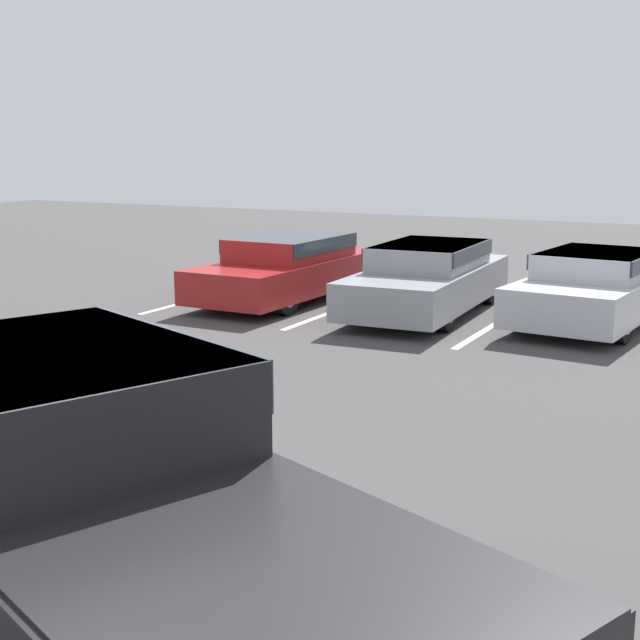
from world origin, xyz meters
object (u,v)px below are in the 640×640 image
object	(u,v)px
parked_sedan_c	(596,285)
wheel_stop_curb	(400,274)
parked_sedan_a	(289,266)
parked_sedan_b	(428,276)
pickup_truck	(75,505)

from	to	relation	value
parked_sedan_c	wheel_stop_curb	xyz separation A→B (m)	(-4.86, 3.31, -0.58)
parked_sedan_a	parked_sedan_b	xyz separation A→B (m)	(2.84, -0.04, 0.00)
parked_sedan_a	parked_sedan_c	distance (m)	5.66
wheel_stop_curb	pickup_truck	bearing A→B (deg)	-74.78
parked_sedan_c	wheel_stop_curb	world-z (taller)	parked_sedan_c
pickup_truck	parked_sedan_c	world-z (taller)	pickup_truck
parked_sedan_a	parked_sedan_c	bearing A→B (deg)	94.74
pickup_truck	wheel_stop_curb	bearing A→B (deg)	127.61
pickup_truck	parked_sedan_a	bearing A→B (deg)	135.86
parked_sedan_b	parked_sedan_c	distance (m)	2.83
parked_sedan_b	pickup_truck	bearing A→B (deg)	7.43
wheel_stop_curb	parked_sedan_a	bearing A→B (deg)	-102.38
parked_sedan_c	parked_sedan_a	bearing A→B (deg)	-80.92
pickup_truck	parked_sedan_b	size ratio (longest dim) A/B	1.34
pickup_truck	parked_sedan_a	xyz separation A→B (m)	(-4.77, 10.99, -0.23)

